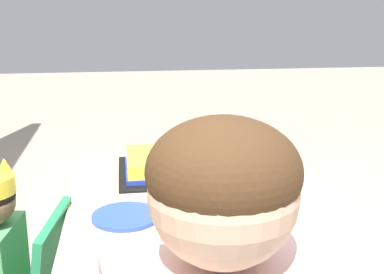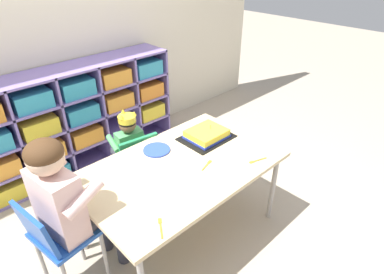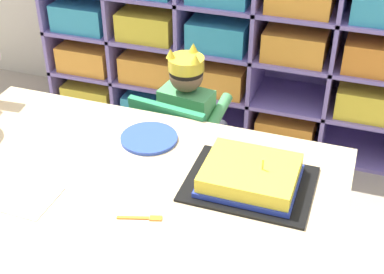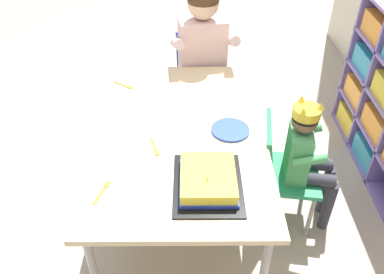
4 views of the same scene
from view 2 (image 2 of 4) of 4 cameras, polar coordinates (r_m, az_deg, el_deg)
name	(u,v)px [view 2 (image 2 of 4)]	position (r m, az deg, el deg)	size (l,w,h in m)	color
ground	(182,231)	(2.59, -1.75, -16.29)	(16.00, 16.00, 0.00)	tan
classroom_back_wall	(55,19)	(3.21, -23.07, 18.71)	(5.15, 0.10, 2.69)	beige
storage_cubby_shelf	(74,119)	(3.21, -20.08, 3.07)	(1.93, 0.37, 0.99)	#7F6BB2
activity_table	(181,170)	(2.20, -2.00, -5.91)	(1.35, 0.85, 0.63)	#D1B789
classroom_chair_blue	(136,162)	(2.68, -9.95, -4.37)	(0.38, 0.36, 0.65)	#238451
child_with_crown	(128,143)	(2.70, -11.28, -1.13)	(0.32, 0.32, 0.81)	#4C9E5B
classroom_chair_adult_side	(58,237)	(2.06, -22.60, -16.02)	(0.39, 0.38, 0.75)	#1E4CA8
adult_helper_seated	(69,198)	(1.96, -20.96, -10.05)	(0.45, 0.44, 1.09)	beige
birthday_cake_on_tray	(207,135)	(2.45, 2.60, 0.39)	(0.38, 0.30, 0.11)	black
paper_plate_stack	(157,150)	(2.33, -6.28, -2.27)	(0.19, 0.19, 0.01)	blue
paper_napkin_square	(170,191)	(1.97, -3.91, -9.44)	(0.16, 0.16, 0.00)	white
fork_by_napkin	(161,227)	(1.76, -5.56, -15.51)	(0.09, 0.13, 0.00)	orange
fork_near_cake_tray	(257,161)	(2.26, 11.40, -4.11)	(0.14, 0.06, 0.00)	orange
fork_scattered_mid_table	(207,165)	(2.18, 2.70, -4.90)	(0.13, 0.05, 0.00)	orange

